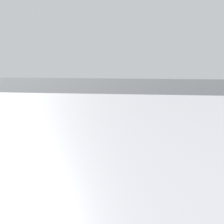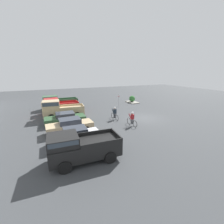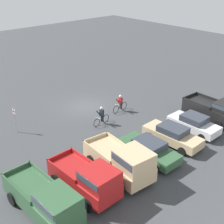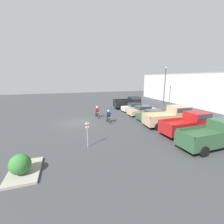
# 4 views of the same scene
# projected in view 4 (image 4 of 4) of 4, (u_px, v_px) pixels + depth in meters

# --- Properties ---
(ground_plane) EXTENTS (80.00, 80.00, 0.00)m
(ground_plane) POSITION_uv_depth(u_px,v_px,m) (77.00, 123.00, 18.97)
(ground_plane) COLOR #383A3D
(pickup_truck_0) EXTENTS (2.41, 4.89, 2.11)m
(pickup_truck_0) POSITION_uv_depth(u_px,v_px,m) (129.00, 102.00, 27.66)
(pickup_truck_0) COLOR black
(pickup_truck_0) RESTS_ON ground_plane
(sedan_0) EXTENTS (1.91, 4.25, 1.43)m
(sedan_0) POSITION_uv_depth(u_px,v_px,m) (134.00, 107.00, 25.12)
(sedan_0) COLOR silver
(sedan_0) RESTS_ON ground_plane
(sedan_1) EXTENTS (2.04, 4.70, 1.46)m
(sedan_1) POSITION_uv_depth(u_px,v_px,m) (143.00, 111.00, 22.53)
(sedan_1) COLOR tan
(sedan_1) RESTS_ON ground_plane
(sedan_2) EXTENTS (2.03, 4.65, 1.38)m
(sedan_2) POSITION_uv_depth(u_px,v_px,m) (154.00, 115.00, 19.97)
(sedan_2) COLOR #2D5133
(sedan_2) RESTS_ON ground_plane
(pickup_truck_1) EXTENTS (2.65, 5.38, 2.38)m
(pickup_truck_1) POSITION_uv_depth(u_px,v_px,m) (171.00, 116.00, 17.31)
(pickup_truck_1) COLOR tan
(pickup_truck_1) RESTS_ON ground_plane
(pickup_truck_2) EXTENTS (2.32, 4.89, 2.23)m
(pickup_truck_2) POSITION_uv_depth(u_px,v_px,m) (189.00, 123.00, 14.76)
(pickup_truck_2) COLOR maroon
(pickup_truck_2) RESTS_ON ground_plane
(pickup_truck_3) EXTENTS (2.26, 5.50, 2.18)m
(pickup_truck_3) POSITION_uv_depth(u_px,v_px,m) (214.00, 134.00, 12.13)
(pickup_truck_3) COLOR #2D5133
(pickup_truck_3) RESTS_ON ground_plane
(cyclist_0) EXTENTS (1.84, 0.49, 1.67)m
(cyclist_0) POSITION_uv_depth(u_px,v_px,m) (108.00, 116.00, 18.82)
(cyclist_0) COLOR black
(cyclist_0) RESTS_ON ground_plane
(cyclist_1) EXTENTS (1.89, 0.49, 1.67)m
(cyclist_1) POSITION_uv_depth(u_px,v_px,m) (97.00, 112.00, 21.33)
(cyclist_1) COLOR black
(cyclist_1) RESTS_ON ground_plane
(fire_lane_sign) EXTENTS (0.08, 0.30, 2.21)m
(fire_lane_sign) POSITION_uv_depth(u_px,v_px,m) (87.00, 132.00, 11.98)
(fire_lane_sign) COLOR #9E9EA3
(fire_lane_sign) RESTS_ON ground_plane
(lamppost) EXTENTS (0.36, 0.36, 7.70)m
(lamppost) POSITION_uv_depth(u_px,v_px,m) (165.00, 83.00, 30.64)
(lamppost) COLOR #2D2823
(lamppost) RESTS_ON ground_plane
(curb_island) EXTENTS (2.72, 1.76, 0.15)m
(curb_island) POSITION_uv_depth(u_px,v_px,m) (25.00, 171.00, 8.98)
(curb_island) COLOR gray
(curb_island) RESTS_ON ground_plane
(shrub) EXTENTS (1.17, 1.17, 1.17)m
(shrub) POSITION_uv_depth(u_px,v_px,m) (20.00, 164.00, 8.55)
(shrub) COLOR #337033
(shrub) RESTS_ON curb_island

